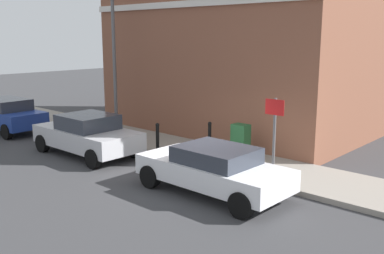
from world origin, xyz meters
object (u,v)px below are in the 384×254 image
object	(u,v)px
car_white	(213,169)
utility_cabinet	(240,143)
car_blue	(6,114)
bollard_near_cabinet	(210,135)
lamppost	(114,57)
bollard_far_kerb	(157,137)
street_sign	(274,126)
car_silver	(87,134)

from	to	relation	value
car_white	utility_cabinet	world-z (taller)	utility_cabinet
car_blue	utility_cabinet	distance (m)	11.02
utility_cabinet	bollard_near_cabinet	xyz separation A→B (m)	(0.10, 1.41, 0.02)
lamppost	utility_cabinet	bearing A→B (deg)	-88.49
car_white	car_blue	world-z (taller)	car_blue
bollard_near_cabinet	bollard_far_kerb	xyz separation A→B (m)	(-1.39, 1.20, 0.00)
utility_cabinet	bollard_near_cabinet	bearing A→B (deg)	85.95
utility_cabinet	bollard_far_kerb	distance (m)	2.92
car_white	car_blue	xyz separation A→B (m)	(-0.01, 11.84, 0.07)
bollard_far_kerb	lamppost	xyz separation A→B (m)	(1.12, 3.69, 2.60)
car_white	lamppost	world-z (taller)	lamppost
car_white	street_sign	size ratio (longest dim) A/B	1.84
car_silver	utility_cabinet	xyz separation A→B (m)	(2.81, -4.58, -0.06)
car_white	car_silver	xyz separation A→B (m)	(0.06, 5.79, 0.05)
car_silver	car_blue	size ratio (longest dim) A/B	0.97
car_silver	bollard_far_kerb	world-z (taller)	car_silver
car_blue	bollard_near_cabinet	bearing A→B (deg)	-163.55
car_silver	bollard_near_cabinet	size ratio (longest dim) A/B	4.03
car_silver	lamppost	size ratio (longest dim) A/B	0.73
car_silver	utility_cabinet	distance (m)	5.38
street_sign	utility_cabinet	bearing A→B (deg)	61.05
car_blue	car_white	bearing A→B (deg)	178.58
street_sign	lamppost	xyz separation A→B (m)	(0.89, 8.21, 1.64)
bollard_near_cabinet	lamppost	distance (m)	5.55
bollard_far_kerb	bollard_near_cabinet	bearing A→B (deg)	-40.95
bollard_near_cabinet	bollard_far_kerb	distance (m)	1.84
utility_cabinet	bollard_far_kerb	bearing A→B (deg)	116.21
utility_cabinet	bollard_near_cabinet	size ratio (longest dim) A/B	1.11
car_silver	bollard_near_cabinet	world-z (taller)	car_silver
car_silver	car_blue	bearing A→B (deg)	0.43
car_white	bollard_near_cabinet	xyz separation A→B (m)	(2.97, 2.62, 0.01)
utility_cabinet	lamppost	xyz separation A→B (m)	(-0.17, 6.30, 2.62)
car_blue	street_sign	xyz separation A→B (m)	(1.82, -12.54, 0.90)
car_blue	street_sign	world-z (taller)	street_sign
car_silver	car_white	bearing A→B (deg)	179.24
utility_cabinet	lamppost	bearing A→B (deg)	91.51
car_white	utility_cabinet	size ratio (longest dim) A/B	3.69
car_white	bollard_far_kerb	bearing A→B (deg)	-21.97
car_white	street_sign	xyz separation A→B (m)	(1.82, -0.70, 0.97)
utility_cabinet	bollard_near_cabinet	distance (m)	1.42
car_silver	car_blue	distance (m)	6.05
car_silver	bollard_far_kerb	size ratio (longest dim) A/B	4.03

